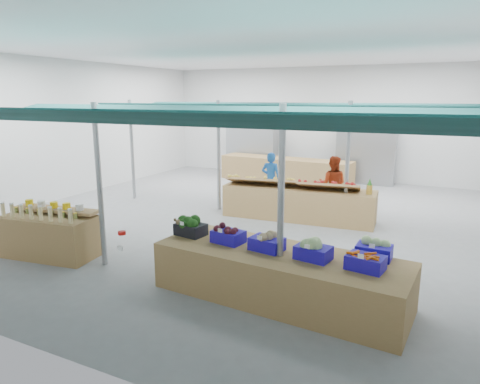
{
  "coord_description": "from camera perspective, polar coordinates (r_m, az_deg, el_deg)",
  "views": [
    {
      "loc": [
        4.61,
        -9.71,
        3.09
      ],
      "look_at": [
        0.67,
        -1.6,
        1.07
      ],
      "focal_mm": 32.0,
      "sensor_mm": 36.0,
      "label": 1
    }
  ],
  "objects": [
    {
      "name": "back_shelving_right",
      "position": [
        16.06,
        16.4,
        4.61
      ],
      "size": [
        2.0,
        0.5,
        2.0
      ],
      "primitive_type": "cube",
      "color": "#B23F33",
      "rests_on": "floor"
    },
    {
      "name": "vendor_right",
      "position": [
        11.86,
        12.23,
        1.02
      ],
      "size": [
        0.79,
        0.63,
        1.54
      ],
      "primitive_type": "imported",
      "rotation": [
        0.0,
        0.0,
        3.22
      ],
      "color": "maroon",
      "rests_on": "floor"
    },
    {
      "name": "crate_celeriac",
      "position": [
        6.67,
        3.61,
        -6.55
      ],
      "size": [
        0.55,
        0.44,
        0.31
      ],
      "rotation": [
        0.0,
        0.0,
        -0.15
      ],
      "color": "#1B0FA2",
      "rests_on": "veg_counter"
    },
    {
      "name": "floor",
      "position": [
        11.18,
        0.5,
        -3.44
      ],
      "size": [
        13.0,
        13.0,
        0.0
      ],
      "primitive_type": "plane",
      "color": "slate",
      "rests_on": "ground"
    },
    {
      "name": "apple_heap_yellow",
      "position": [
        11.1,
        3.14,
        1.67
      ],
      "size": [
        1.98,
        0.97,
        0.27
      ],
      "rotation": [
        0.0,
        0.0,
        0.15
      ],
      "color": "#997247",
      "rests_on": "fruit_counter"
    },
    {
      "name": "pineapple",
      "position": [
        10.57,
        16.88,
        0.68
      ],
      "size": [
        0.14,
        0.14,
        0.39
      ],
      "rotation": [
        0.0,
        0.0,
        0.15
      ],
      "color": "#8C6019",
      "rests_on": "fruit_counter"
    },
    {
      "name": "hall",
      "position": [
        12.07,
        3.5,
        10.47
      ],
      "size": [
        13.0,
        13.0,
        13.0
      ],
      "color": "silver",
      "rests_on": "ground"
    },
    {
      "name": "crate_broccoli",
      "position": [
        7.4,
        -6.6,
        -4.54
      ],
      "size": [
        0.55,
        0.44,
        0.35
      ],
      "rotation": [
        0.0,
        0.0,
        -0.15
      ],
      "color": "black",
      "rests_on": "veg_counter"
    },
    {
      "name": "apple_heap_red",
      "position": [
        10.69,
        11.76,
        1.0
      ],
      "size": [
        1.59,
        0.91,
        0.27
      ],
      "rotation": [
        0.0,
        0.0,
        0.15
      ],
      "color": "#997247",
      "rests_on": "fruit_counter"
    },
    {
      "name": "sparrow",
      "position": [
        7.38,
        -8.32,
        -3.93
      ],
      "size": [
        0.12,
        0.09,
        0.11
      ],
      "rotation": [
        0.0,
        0.0,
        -0.15
      ],
      "color": "brown",
      "rests_on": "crate_broccoli"
    },
    {
      "name": "veg_counter",
      "position": [
        6.77,
        5.22,
        -11.03
      ],
      "size": [
        3.99,
        1.59,
        0.76
      ],
      "primitive_type": "cube",
      "rotation": [
        0.0,
        0.0,
        -0.08
      ],
      "color": "olive",
      "rests_on": "floor"
    },
    {
      "name": "far_counter",
      "position": [
        15.85,
        6.03,
        2.92
      ],
      "size": [
        4.99,
        1.33,
        0.89
      ],
      "primitive_type": "cube",
      "rotation": [
        0.0,
        0.0,
        -0.07
      ],
      "color": "olive",
      "rests_on": "floor"
    },
    {
      "name": "pole_ribbon",
      "position": [
        6.65,
        -15.5,
        -5.47
      ],
      "size": [
        0.12,
        0.12,
        0.28
      ],
      "color": "red",
      "rests_on": "pole_grid"
    },
    {
      "name": "awnings",
      "position": [
        8.85,
        0.05,
        10.6
      ],
      "size": [
        9.5,
        7.08,
        0.3
      ],
      "color": "#092929",
      "rests_on": "pole_grid"
    },
    {
      "name": "pole_grid",
      "position": [
        8.93,
        0.04,
        4.38
      ],
      "size": [
        10.0,
        4.6,
        3.0
      ],
      "color": "gray",
      "rests_on": "floor"
    },
    {
      "name": "crate_carrots",
      "position": [
        6.2,
        16.4,
        -8.9
      ],
      "size": [
        0.55,
        0.44,
        0.29
      ],
      "rotation": [
        0.0,
        0.0,
        -0.15
      ],
      "color": "#1B0FA2",
      "rests_on": "veg_counter"
    },
    {
      "name": "crate_cabbage",
      "position": [
        6.38,
        9.76,
        -7.47
      ],
      "size": [
        0.55,
        0.44,
        0.35
      ],
      "rotation": [
        0.0,
        0.0,
        -0.15
      ],
      "color": "#1B0FA2",
      "rests_on": "veg_counter"
    },
    {
      "name": "crate_stack",
      "position": [
        6.95,
        12.52,
        -11.13
      ],
      "size": [
        0.63,
        0.51,
        0.66
      ],
      "primitive_type": "cube",
      "rotation": [
        0.0,
        0.0,
        -0.27
      ],
      "color": "#1B0FA2",
      "rests_on": "floor"
    },
    {
      "name": "back_shelving_left",
      "position": [
        17.36,
        1.56,
        5.68
      ],
      "size": [
        2.0,
        0.5,
        2.0
      ],
      "primitive_type": "cube",
      "color": "#B23F33",
      "rests_on": "floor"
    },
    {
      "name": "crate_extra",
      "position": [
        6.63,
        17.46,
        -7.21
      ],
      "size": [
        0.51,
        0.41,
        0.32
      ],
      "rotation": [
        0.0,
        0.0,
        -0.02
      ],
      "color": "#1B0FA2",
      "rests_on": "veg_counter"
    },
    {
      "name": "vendor_left",
      "position": [
        12.39,
        4.13,
        1.77
      ],
      "size": [
        0.59,
        0.41,
        1.54
      ],
      "primitive_type": "imported",
      "rotation": [
        0.0,
        0.0,
        3.22
      ],
      "color": "#1851A0",
      "rests_on": "floor"
    },
    {
      "name": "crate_beets",
      "position": [
        7.0,
        -1.58,
        -5.69
      ],
      "size": [
        0.55,
        0.44,
        0.29
      ],
      "rotation": [
        0.0,
        0.0,
        -0.15
      ],
      "color": "#1B0FA2",
      "rests_on": "veg_counter"
    },
    {
      "name": "fruit_counter",
      "position": [
        11.06,
        7.75,
        -1.53
      ],
      "size": [
        3.9,
        1.19,
        0.82
      ],
      "primitive_type": "cube",
      "rotation": [
        0.0,
        0.0,
        0.07
      ],
      "color": "olive",
      "rests_on": "floor"
    },
    {
      "name": "bottle_shelf",
      "position": [
        9.24,
        -23.9,
        -5.14
      ],
      "size": [
        1.93,
        1.33,
        1.1
      ],
      "rotation": [
        0.0,
        0.0,
        0.14
      ],
      "color": "olive",
      "rests_on": "floor"
    }
  ]
}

